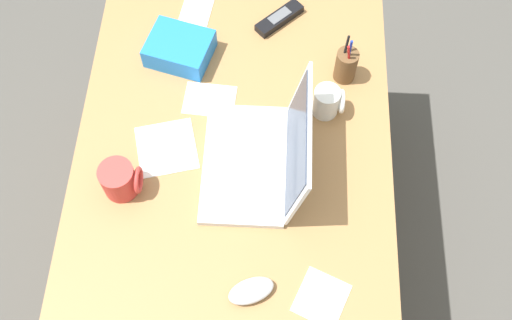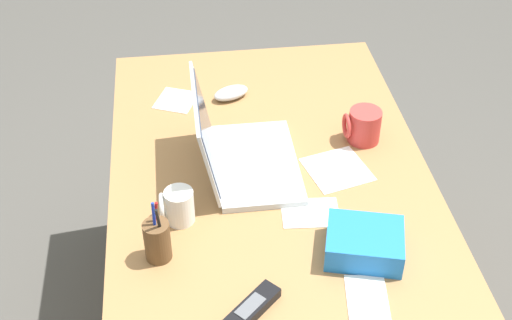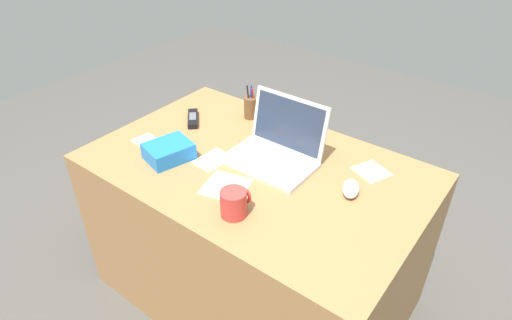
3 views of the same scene
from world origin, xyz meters
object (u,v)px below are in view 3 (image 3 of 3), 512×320
coffee_mug_white (265,120)px  cordless_phone (193,119)px  coffee_mug_tall (234,203)px  pen_holder (251,107)px  computer_mouse (351,189)px  laptop (276,149)px  snack_bag (169,151)px

coffee_mug_white → cordless_phone: bearing=-155.8°
coffee_mug_tall → pen_holder: 0.68m
computer_mouse → pen_holder: pen_holder is taller
laptop → snack_bag: bearing=-144.1°
coffee_mug_tall → pen_holder: pen_holder is taller
computer_mouse → snack_bag: (-0.68, -0.24, 0.02)m
laptop → coffee_mug_white: 0.25m
computer_mouse → coffee_mug_white: coffee_mug_white is taller
coffee_mug_tall → laptop: bearing=102.8°
pen_holder → snack_bag: (-0.05, -0.47, -0.02)m
snack_bag → pen_holder: bearing=84.0°
coffee_mug_white → pen_holder: (-0.12, 0.05, 0.01)m
computer_mouse → pen_holder: (-0.63, 0.23, 0.04)m
pen_holder → coffee_mug_white: bearing=-23.3°
laptop → computer_mouse: (0.33, -0.01, -0.03)m
pen_holder → coffee_mug_tall: bearing=-56.7°
coffee_mug_white → snack_bag: bearing=-111.6°
laptop → pen_holder: size_ratio=2.12×
laptop → computer_mouse: laptop is taller
cordless_phone → computer_mouse: bearing=-2.9°
cordless_phone → snack_bag: bearing=-63.3°
computer_mouse → laptop: bearing=155.4°
coffee_mug_tall → cordless_phone: 0.68m
laptop → coffee_mug_tall: laptop is taller
coffee_mug_tall → computer_mouse: bearing=53.1°
computer_mouse → snack_bag: snack_bag is taller
coffee_mug_white → coffee_mug_tall: coffee_mug_tall is taller
coffee_mug_tall → snack_bag: (-0.42, 0.10, -0.02)m
cordless_phone → pen_holder: size_ratio=0.89×
coffee_mug_white → snack_bag: size_ratio=0.51×
computer_mouse → cordless_phone: size_ratio=0.77×
cordless_phone → snack_bag: snack_bag is taller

